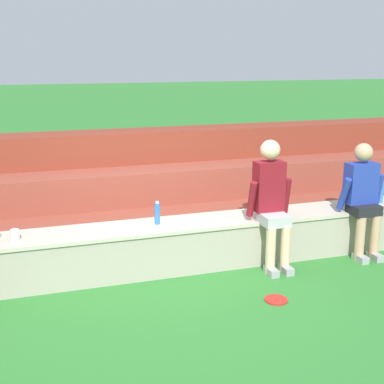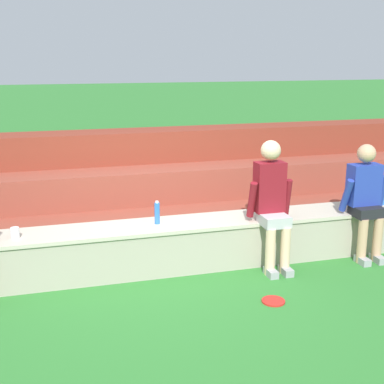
{
  "view_description": "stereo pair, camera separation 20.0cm",
  "coord_description": "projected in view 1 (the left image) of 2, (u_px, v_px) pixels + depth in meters",
  "views": [
    {
      "loc": [
        -1.4,
        -5.16,
        2.38
      ],
      "look_at": [
        0.33,
        0.27,
        0.89
      ],
      "focal_mm": 49.19,
      "sensor_mm": 36.0,
      "label": 1
    },
    {
      "loc": [
        -1.21,
        -5.22,
        2.38
      ],
      "look_at": [
        0.33,
        0.27,
        0.89
      ],
      "focal_mm": 49.19,
      "sensor_mm": 36.0,
      "label": 2
    }
  ],
  "objects": [
    {
      "name": "frisbee",
      "position": [
        276.0,
        300.0,
        5.24
      ],
      "size": [
        0.23,
        0.23,
        0.02
      ],
      "primitive_type": "cylinder",
      "color": "red",
      "rests_on": "ground"
    },
    {
      "name": "plastic_cup_right_end",
      "position": [
        15.0,
        235.0,
        5.36
      ],
      "size": [
        0.09,
        0.09,
        0.11
      ],
      "primitive_type": "cylinder",
      "color": "white",
      "rests_on": "stone_seating_wall"
    },
    {
      "name": "ground_plane",
      "position": [
        171.0,
        278.0,
        5.77
      ],
      "size": [
        80.0,
        80.0,
        0.0
      ],
      "primitive_type": "plane",
      "color": "#2D752D"
    },
    {
      "name": "person_right_of_center",
      "position": [
        363.0,
        196.0,
        6.25
      ],
      "size": [
        0.55,
        0.47,
        1.37
      ],
      "color": "tan",
      "rests_on": "ground"
    },
    {
      "name": "person_center",
      "position": [
        272.0,
        200.0,
        5.91
      ],
      "size": [
        0.51,
        0.55,
        1.46
      ],
      "color": "beige",
      "rests_on": "ground"
    },
    {
      "name": "stone_seating_wall",
      "position": [
        165.0,
        245.0,
        5.95
      ],
      "size": [
        8.83,
        0.58,
        0.54
      ],
      "color": "#A8A08E",
      "rests_on": "ground"
    },
    {
      "name": "water_bottle_mid_left",
      "position": [
        380.0,
        192.0,
        6.7
      ],
      "size": [
        0.08,
        0.08,
        0.28
      ],
      "color": "blue",
      "rests_on": "stone_seating_wall"
    },
    {
      "name": "water_bottle_near_right",
      "position": [
        157.0,
        213.0,
        5.85
      ],
      "size": [
        0.06,
        0.06,
        0.26
      ],
      "color": "blue",
      "rests_on": "stone_seating_wall"
    },
    {
      "name": "brick_bleachers",
      "position": [
        137.0,
        193.0,
        7.28
      ],
      "size": [
        11.43,
        1.74,
        1.33
      ],
      "color": "brown",
      "rests_on": "ground"
    }
  ]
}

